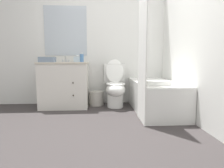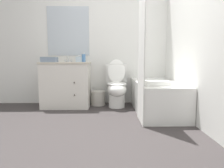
# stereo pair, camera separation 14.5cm
# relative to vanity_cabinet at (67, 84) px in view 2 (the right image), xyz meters

# --- Properties ---
(ground_plane) EXTENTS (14.00, 14.00, 0.00)m
(ground_plane) POSITION_rel_vanity_cabinet_xyz_m (0.74, -1.39, -0.42)
(ground_plane) COLOR #383333
(wall_back) EXTENTS (8.00, 0.06, 2.50)m
(wall_back) POSITION_rel_vanity_cabinet_xyz_m (0.73, 0.31, 0.83)
(wall_back) COLOR silver
(wall_back) RESTS_ON ground_plane
(wall_right) EXTENTS (0.05, 2.67, 2.50)m
(wall_right) POSITION_rel_vanity_cabinet_xyz_m (1.93, -0.55, 0.83)
(wall_right) COLOR silver
(wall_right) RESTS_ON ground_plane
(vanity_cabinet) EXTENTS (0.86, 0.61, 0.82)m
(vanity_cabinet) POSITION_rel_vanity_cabinet_xyz_m (0.00, 0.00, 0.00)
(vanity_cabinet) COLOR silver
(vanity_cabinet) RESTS_ON ground_plane
(sink_faucet) EXTENTS (0.14, 0.12, 0.12)m
(sink_faucet) POSITION_rel_vanity_cabinet_xyz_m (-0.00, 0.20, 0.43)
(sink_faucet) COLOR silver
(sink_faucet) RESTS_ON vanity_cabinet
(toilet) EXTENTS (0.39, 0.65, 0.87)m
(toilet) POSITION_rel_vanity_cabinet_xyz_m (0.92, -0.04, -0.04)
(toilet) COLOR white
(toilet) RESTS_ON ground_plane
(bathtub) EXTENTS (0.67, 1.47, 0.50)m
(bathtub) POSITION_rel_vanity_cabinet_xyz_m (1.56, -0.44, -0.17)
(bathtub) COLOR white
(bathtub) RESTS_ON ground_plane
(shower_curtain) EXTENTS (0.02, 0.47, 2.03)m
(shower_curtain) POSITION_rel_vanity_cabinet_xyz_m (1.21, -0.96, 0.60)
(shower_curtain) COLOR white
(shower_curtain) RESTS_ON ground_plane
(wastebasket) EXTENTS (0.28, 0.28, 0.27)m
(wastebasket) POSITION_rel_vanity_cabinet_xyz_m (0.57, 0.09, -0.29)
(wastebasket) COLOR #B7B2A8
(wastebasket) RESTS_ON ground_plane
(tissue_box) EXTENTS (0.14, 0.14, 0.12)m
(tissue_box) POSITION_rel_vanity_cabinet_xyz_m (0.23, 0.13, 0.45)
(tissue_box) COLOR silver
(tissue_box) RESTS_ON vanity_cabinet
(soap_dispenser) EXTENTS (0.07, 0.07, 0.17)m
(soap_dispenser) POSITION_rel_vanity_cabinet_xyz_m (0.31, 0.06, 0.48)
(soap_dispenser) COLOR #4C7AB2
(soap_dispenser) RESTS_ON vanity_cabinet
(hand_towel_folded) EXTENTS (0.27, 0.18, 0.09)m
(hand_towel_folded) POSITION_rel_vanity_cabinet_xyz_m (-0.26, -0.15, 0.44)
(hand_towel_folded) COLOR slate
(hand_towel_folded) RESTS_ON vanity_cabinet
(bath_towel_folded) EXTENTS (0.33, 0.19, 0.07)m
(bath_towel_folded) POSITION_rel_vanity_cabinet_xyz_m (1.46, -0.88, 0.11)
(bath_towel_folded) COLOR white
(bath_towel_folded) RESTS_ON bathtub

